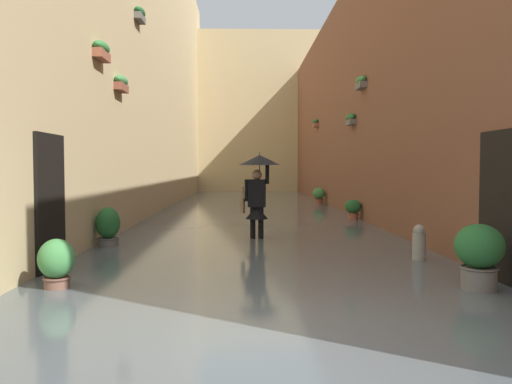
{
  "coord_description": "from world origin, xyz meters",
  "views": [
    {
      "loc": [
        0.28,
        4.67,
        1.68
      ],
      "look_at": [
        -0.0,
        -7.24,
        1.12
      ],
      "focal_mm": 36.25,
      "sensor_mm": 36.0,
      "label": 1
    }
  ],
  "objects": [
    {
      "name": "potted_plant_far_right",
      "position": [
        3.0,
        -5.7,
        0.47
      ],
      "size": [
        0.48,
        0.48,
        0.89
      ],
      "color": "#66605B",
      "rests_on": "ground_plane"
    },
    {
      "name": "person_wading",
      "position": [
        -0.03,
        -6.69,
        1.38
      ],
      "size": [
        0.92,
        0.92,
        2.03
      ],
      "color": "black",
      "rests_on": "ground_plane"
    },
    {
      "name": "potted_plant_near_left",
      "position": [
        -2.96,
        -17.43,
        0.46
      ],
      "size": [
        0.53,
        0.53,
        0.82
      ],
      "color": "brown",
      "rests_on": "ground_plane"
    },
    {
      "name": "ground_plane",
      "position": [
        0.0,
        -14.54,
        0.0
      ],
      "size": [
        72.71,
        72.71,
        0.0
      ],
      "primitive_type": "plane",
      "color": "#605B56"
    },
    {
      "name": "potted_plant_far_left",
      "position": [
        -2.74,
        -1.83,
        0.55
      ],
      "size": [
        0.62,
        0.62,
        0.96
      ],
      "color": "#66605B",
      "rests_on": "ground_plane"
    },
    {
      "name": "building_facade_right",
      "position": [
        4.17,
        -14.54,
        6.08
      ],
      "size": [
        2.04,
        33.09,
        12.17
      ],
      "color": "tan",
      "rests_on": "ground_plane"
    },
    {
      "name": "building_facade_left",
      "position": [
        -4.17,
        -14.54,
        4.01
      ],
      "size": [
        2.04,
        33.09,
        8.02
      ],
      "color": "brown",
      "rests_on": "ground_plane"
    },
    {
      "name": "flood_water",
      "position": [
        0.0,
        -14.54,
        0.06
      ],
      "size": [
        7.34,
        35.09,
        0.11
      ],
      "primitive_type": "cube",
      "color": "#515B60",
      "rests_on": "ground_plane"
    },
    {
      "name": "potted_plant_near_right",
      "position": [
        2.72,
        -2.05,
        0.43
      ],
      "size": [
        0.47,
        0.47,
        0.76
      ],
      "color": "brown",
      "rests_on": "ground_plane"
    },
    {
      "name": "building_facade_far",
      "position": [
        0.0,
        -29.99,
        5.31
      ],
      "size": [
        10.14,
        1.8,
        10.62
      ],
      "primitive_type": "cube",
      "color": "tan",
      "rests_on": "ground_plane"
    },
    {
      "name": "potted_plant_mid_left",
      "position": [
        -3.01,
        -10.75,
        0.42
      ],
      "size": [
        0.48,
        0.48,
        0.72
      ],
      "color": "#9E563D",
      "rests_on": "ground_plane"
    },
    {
      "name": "mooring_bollard",
      "position": [
        -2.71,
        -4.0,
        0.36
      ],
      "size": [
        0.22,
        0.22,
        0.71
      ],
      "color": "gray",
      "rests_on": "ground_plane"
    }
  ]
}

